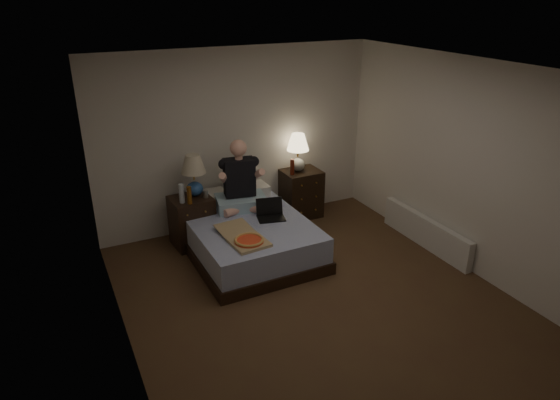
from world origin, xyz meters
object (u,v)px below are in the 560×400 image
soda_can (206,194)px  person (240,175)px  nightstand_left (192,221)px  laptop (271,210)px  lamp_left (194,176)px  lamp_right (298,153)px  bed (247,236)px  pizza_box (249,241)px  nightstand_right (300,193)px  radiator (425,232)px  beer_bottle_right (292,167)px  beer_bottle_left (189,195)px  water_bottle (182,193)px

soda_can → person: size_ratio=0.11×
nightstand_left → person: person is taller
laptop → lamp_left: bearing=150.6°
lamp_right → soda_can: 1.55m
bed → lamp_left: bearing=128.0°
person → pizza_box: 1.12m
nightstand_right → lamp_right: (-0.05, 0.01, 0.64)m
bed → pizza_box: size_ratio=2.48×
nightstand_right → radiator: bearing=-57.4°
beer_bottle_right → person: person is taller
lamp_right → person: size_ratio=0.60×
radiator → pizza_box: bearing=174.1°
lamp_left → pizza_box: lamp_left is taller
lamp_right → radiator: bearing=-56.1°
nightstand_left → pizza_box: bearing=-78.0°
nightstand_left → lamp_left: (0.08, 0.05, 0.62)m
beer_bottle_left → person: size_ratio=0.25×
bed → laptop: (0.29, -0.11, 0.36)m
radiator → nightstand_left: bearing=153.1°
soda_can → beer_bottle_right: size_ratio=0.43×
lamp_left → laptop: 1.11m
bed → soda_can: 0.78m
nightstand_left → soda_can: soda_can is taller
pizza_box → beer_bottle_left: bearing=106.7°
lamp_right → person: (-1.05, -0.36, -0.06)m
water_bottle → soda_can: 0.33m
beer_bottle_left → beer_bottle_right: 1.63m
laptop → person: bearing=126.6°
beer_bottle_left → beer_bottle_right: size_ratio=1.00×
lamp_right → beer_bottle_left: lamp_right is taller
lamp_left → person: 0.60m
lamp_right → soda_can: bearing=-169.6°
bed → nightstand_right: nightstand_right is taller
pizza_box → nightstand_left: bearing=101.1°
radiator → beer_bottle_right: bearing=128.9°
soda_can → person: (0.45, -0.09, 0.21)m
nightstand_right → person: bearing=-162.2°
nightstand_left → lamp_right: 1.82m
water_bottle → pizza_box: (0.47, -1.06, -0.29)m
beer_bottle_left → pizza_box: bearing=-68.0°
bed → lamp_right: 1.55m
radiator → person: bearing=149.7°
bed → soda_can: size_ratio=18.86×
nightstand_right → lamp_left: 1.76m
person → lamp_left: bearing=169.2°
beer_bottle_left → person: 0.71m
laptop → beer_bottle_right: bearing=61.0°
radiator → water_bottle: bearing=155.7°
bed → nightstand_left: nightstand_left is taller
nightstand_right → person: (-1.10, -0.36, 0.58)m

